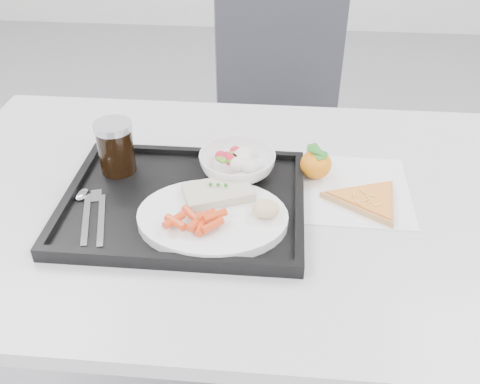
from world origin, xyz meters
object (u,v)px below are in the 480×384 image
at_px(salad_bowl, 237,164).
at_px(pizza_slice, 368,200).
at_px(tray, 184,203).
at_px(chair, 277,121).
at_px(dinner_plate, 213,218).
at_px(table, 223,222).
at_px(cola_glass, 116,146).
at_px(tangerine, 316,164).

bearing_deg(salad_bowl, pizza_slice, -13.06).
bearing_deg(tray, chair, 77.99).
bearing_deg(dinner_plate, tray, 136.77).
relative_size(table, chair, 1.29).
xyz_separation_m(table, tray, (-0.07, -0.04, 0.08)).
xyz_separation_m(tray, dinner_plate, (0.06, -0.06, 0.02)).
xyz_separation_m(cola_glass, pizza_slice, (0.50, -0.05, -0.06)).
relative_size(table, tray, 2.67).
height_order(table, chair, chair).
relative_size(tray, pizza_slice, 2.18).
bearing_deg(tray, salad_bowl, 46.54).
height_order(tangerine, pizza_slice, tangerine).
xyz_separation_m(table, cola_glass, (-0.22, 0.05, 0.14)).
relative_size(tray, tangerine, 6.46).
relative_size(table, dinner_plate, 4.44).
height_order(cola_glass, tangerine, cola_glass).
relative_size(chair, pizza_slice, 4.51).
bearing_deg(dinner_plate, salad_bowl, 79.10).
bearing_deg(table, tray, -147.51).
height_order(table, tangerine, tangerine).
bearing_deg(tangerine, pizza_slice, -38.44).
bearing_deg(table, cola_glass, 167.47).
height_order(salad_bowl, pizza_slice, salad_bowl).
xyz_separation_m(tangerine, pizza_slice, (0.10, -0.08, -0.02)).
height_order(dinner_plate, pizza_slice, dinner_plate).
height_order(chair, pizza_slice, chair).
distance_m(dinner_plate, salad_bowl, 0.16).
height_order(salad_bowl, cola_glass, cola_glass).
bearing_deg(chair, dinner_plate, -96.89).
bearing_deg(table, dinner_plate, -92.75).
relative_size(salad_bowl, pizza_slice, 0.74).
height_order(tray, tangerine, tangerine).
height_order(tray, cola_glass, cola_glass).
distance_m(chair, tangerine, 0.69).
bearing_deg(tangerine, cola_glass, -176.32).
height_order(table, salad_bowl, salad_bowl).
relative_size(chair, tray, 2.07).
relative_size(dinner_plate, pizza_slice, 1.31).
relative_size(salad_bowl, tangerine, 2.18).
bearing_deg(chair, pizza_slice, -75.30).
bearing_deg(salad_bowl, chair, 84.07).
bearing_deg(dinner_plate, chair, 83.11).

